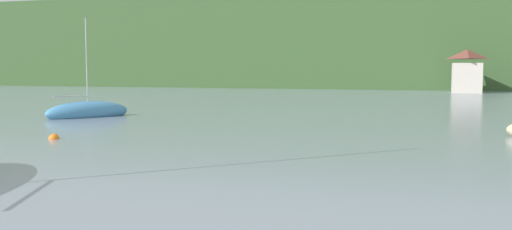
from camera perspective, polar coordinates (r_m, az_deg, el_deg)
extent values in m
cube|color=#38562D|center=(109.48, 13.44, 6.96)|extent=(352.00, 46.70, 15.33)
cube|color=beige|center=(80.18, 20.56, 3.55)|extent=(3.65, 4.40, 3.93)
pyramid|color=brown|center=(80.19, 20.63, 5.80)|extent=(3.83, 4.62, 1.28)
ellipsoid|color=teal|center=(39.37, -16.67, 0.29)|extent=(4.55, 5.82, 1.47)
cylinder|color=#B7B7BC|center=(39.26, -16.79, 5.12)|extent=(0.07, 0.07, 5.83)
cylinder|color=#ADADB2|center=(38.83, -18.30, 1.82)|extent=(1.30, 2.04, 0.06)
sphere|color=orange|center=(27.74, -19.79, -2.30)|extent=(0.49, 0.49, 0.49)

